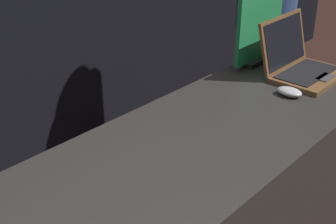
{
  "coord_description": "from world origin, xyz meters",
  "views": [
    {
      "loc": [
        -0.89,
        -0.51,
        1.65
      ],
      "look_at": [
        0.01,
        0.3,
        1.04
      ],
      "focal_mm": 50.0,
      "sensor_mm": 36.0,
      "label": 1
    }
  ],
  "objects_px": {
    "laptop_back": "(300,62)",
    "mouse_back": "(289,92)",
    "person_bystander": "(266,14)",
    "promo_stand_back": "(260,23)"
  },
  "relations": [
    {
      "from": "laptop_back",
      "to": "person_bystander",
      "type": "height_order",
      "value": "person_bystander"
    },
    {
      "from": "laptop_back",
      "to": "person_bystander",
      "type": "relative_size",
      "value": 0.18
    },
    {
      "from": "promo_stand_back",
      "to": "person_bystander",
      "type": "distance_m",
      "value": 0.7
    },
    {
      "from": "person_bystander",
      "to": "promo_stand_back",
      "type": "bearing_deg",
      "value": -151.9
    },
    {
      "from": "laptop_back",
      "to": "mouse_back",
      "type": "distance_m",
      "value": 0.23
    },
    {
      "from": "mouse_back",
      "to": "promo_stand_back",
      "type": "xyz_separation_m",
      "value": [
        0.22,
        0.29,
        0.17
      ]
    },
    {
      "from": "mouse_back",
      "to": "promo_stand_back",
      "type": "height_order",
      "value": "promo_stand_back"
    },
    {
      "from": "mouse_back",
      "to": "person_bystander",
      "type": "xyz_separation_m",
      "value": [
        0.82,
        0.61,
        0.03
      ]
    },
    {
      "from": "mouse_back",
      "to": "promo_stand_back",
      "type": "distance_m",
      "value": 0.4
    },
    {
      "from": "laptop_back",
      "to": "promo_stand_back",
      "type": "relative_size",
      "value": 0.84
    }
  ]
}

